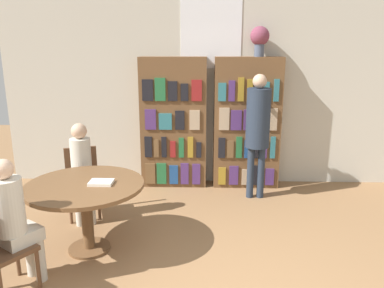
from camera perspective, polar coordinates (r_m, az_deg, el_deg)
wall_back at (r=5.83m, az=2.80°, el=8.56°), size 6.40×0.07×3.00m
bookshelf_left at (r=5.73m, az=-2.83°, el=3.19°), size 0.99×0.34×1.98m
bookshelf_right at (r=5.75m, az=8.33°, el=3.09°), size 0.99×0.34×1.98m
flower_vase at (r=5.66m, az=10.28°, el=15.60°), size 0.27×0.27×0.43m
reading_table at (r=4.07m, az=-15.93°, el=-7.46°), size 1.22×1.22×0.75m
chair_left_side at (r=5.01m, az=-16.36°, el=-5.09°), size 0.51×0.51×0.87m
seated_reader_left at (r=4.77m, az=-16.44°, el=-3.42°), size 0.34×0.39×1.23m
seated_reader_right at (r=3.67m, az=-25.51°, el=-9.90°), size 0.40×0.41×1.22m
librarian_standing at (r=5.25m, az=10.01°, el=3.14°), size 0.33×0.60×1.77m
open_book_on_table at (r=3.97m, az=-13.67°, el=-5.71°), size 0.24×0.18×0.03m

